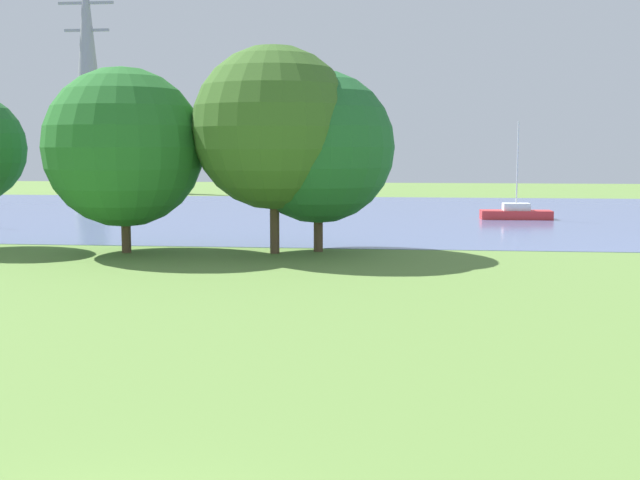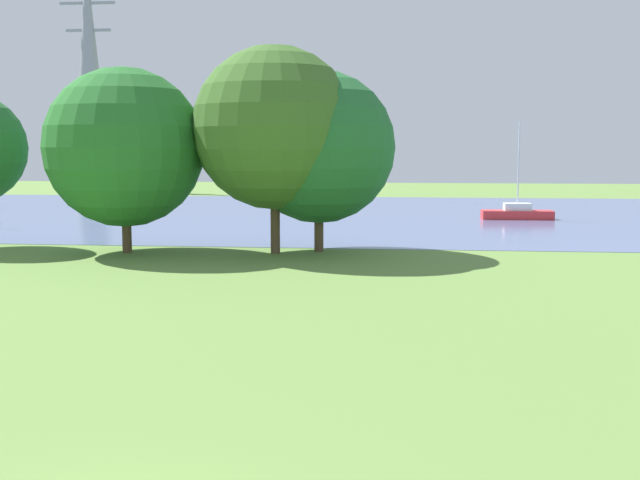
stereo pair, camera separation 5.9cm
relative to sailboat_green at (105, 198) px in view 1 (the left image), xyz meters
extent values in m
plane|color=olive|center=(22.48, -37.59, -0.47)|extent=(160.00, 160.00, 0.00)
cube|color=slate|center=(22.48, -9.59, -0.46)|extent=(140.00, 40.00, 0.02)
cube|color=green|center=(0.00, 0.00, -0.15)|extent=(5.01, 2.46, 0.60)
cube|color=white|center=(0.00, 0.00, 0.40)|extent=(1.99, 1.45, 0.50)
cylinder|color=silver|center=(0.00, 0.00, 3.60)|extent=(0.10, 0.10, 6.90)
cube|color=red|center=(34.12, -12.57, -0.15)|extent=(4.84, 1.65, 0.60)
cube|color=white|center=(34.12, -12.57, 0.40)|extent=(1.83, 1.15, 0.50)
cylinder|color=silver|center=(34.12, -12.57, 3.19)|extent=(0.10, 0.10, 6.08)
cylinder|color=brown|center=(13.37, -32.00, 0.70)|extent=(0.44, 0.44, 2.34)
sphere|color=#256A29|center=(13.37, -32.00, 4.48)|extent=(7.43, 7.43, 7.43)
cylinder|color=brown|center=(20.39, -31.51, 1.13)|extent=(0.44, 0.44, 3.20)
sphere|color=#3B6426|center=(20.39, -31.51, 5.37)|extent=(7.56, 7.56, 7.56)
cylinder|color=brown|center=(22.35, -30.65, 0.75)|extent=(0.44, 0.44, 2.44)
sphere|color=#246530|center=(22.35, -30.65, 4.49)|extent=(7.19, 7.19, 7.19)
cone|color=gray|center=(-9.43, 20.28, 12.70)|extent=(4.40, 4.40, 26.33)
cube|color=gray|center=(-9.43, 20.28, 20.60)|extent=(6.40, 0.30, 0.30)
cube|color=gray|center=(-9.43, 20.28, 17.60)|extent=(5.20, 0.30, 0.30)
camera|label=1|loc=(26.32, -67.86, 4.50)|focal=44.36mm
camera|label=2|loc=(26.38, -67.85, 4.50)|focal=44.36mm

